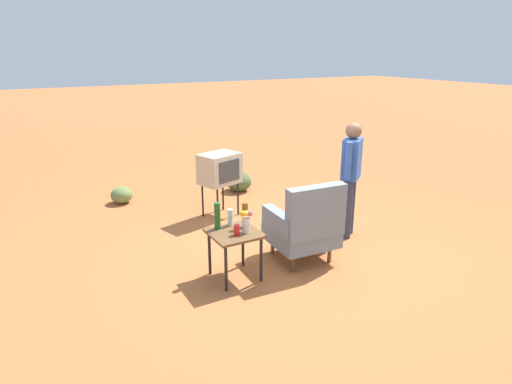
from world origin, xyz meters
The scene contains 12 objects.
ground_plane centered at (0.00, 0.00, 0.00)m, with size 60.00×60.00×0.00m, color #AD6033.
armchair centered at (0.07, 0.19, 0.50)m, with size 0.82×0.83×1.06m.
side_table centered at (1.03, 0.13, 0.50)m, with size 0.56×0.56×0.58m.
tv_on_stand centered at (0.30, -1.81, 0.78)m, with size 0.70×0.60×1.03m.
person_standing centered at (-0.96, -0.19, 0.94)m, with size 0.47×0.39×1.64m.
bottle_short_clear centered at (0.98, -0.08, 0.68)m, with size 0.06×0.06×0.20m, color silver.
bottle_tall_amber centered at (0.85, 0.05, 0.73)m, with size 0.07×0.07×0.30m, color brown.
bottle_wine_green centered at (1.16, -0.05, 0.74)m, with size 0.07×0.07×0.32m, color #1E5623.
soda_can_red centered at (1.04, 0.22, 0.64)m, with size 0.07×0.07×0.12m, color red.
flower_vase centered at (0.92, 0.21, 0.73)m, with size 0.15×0.10×0.27m.
shrub_near centered at (-0.57, -2.84, 0.18)m, with size 0.47×0.47×0.36m, color #475B33.
shrub_mid centered at (1.55, -3.23, 0.14)m, with size 0.37×0.37×0.29m, color olive.
Camera 1 is at (3.12, 4.33, 2.59)m, focal length 31.07 mm.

